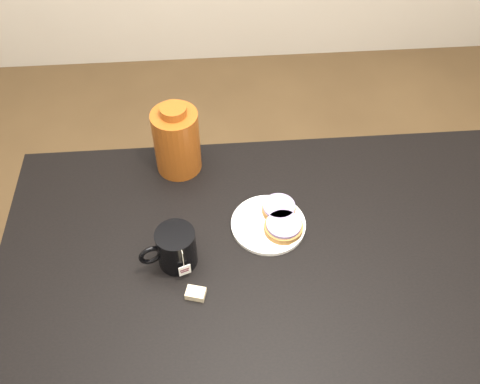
# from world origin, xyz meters

# --- Properties ---
(table) EXTENTS (1.40, 0.90, 0.75)m
(table) POSITION_xyz_m (0.00, 0.00, 0.67)
(table) COLOR black
(table) RESTS_ON ground_plane
(plate) EXTENTS (0.19, 0.19, 0.01)m
(plate) POSITION_xyz_m (-0.01, 0.13, 0.76)
(plate) COLOR white
(plate) RESTS_ON table
(bagel_back) EXTENTS (0.12, 0.12, 0.03)m
(bagel_back) POSITION_xyz_m (0.02, 0.16, 0.77)
(bagel_back) COLOR brown
(bagel_back) RESTS_ON plate
(bagel_front) EXTENTS (0.13, 0.13, 0.03)m
(bagel_front) POSITION_xyz_m (0.02, 0.10, 0.77)
(bagel_front) COLOR brown
(bagel_front) RESTS_ON plate
(mug) EXTENTS (0.15, 0.12, 0.11)m
(mug) POSITION_xyz_m (-0.25, 0.04, 0.80)
(mug) COLOR black
(mug) RESTS_ON table
(teabag_pouch) EXTENTS (0.05, 0.04, 0.02)m
(teabag_pouch) POSITION_xyz_m (-0.21, -0.07, 0.76)
(teabag_pouch) COLOR #C6B793
(teabag_pouch) RESTS_ON table
(bagel_package) EXTENTS (0.14, 0.14, 0.22)m
(bagel_package) POSITION_xyz_m (-0.24, 0.37, 0.85)
(bagel_package) COLOR #5D280C
(bagel_package) RESTS_ON table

